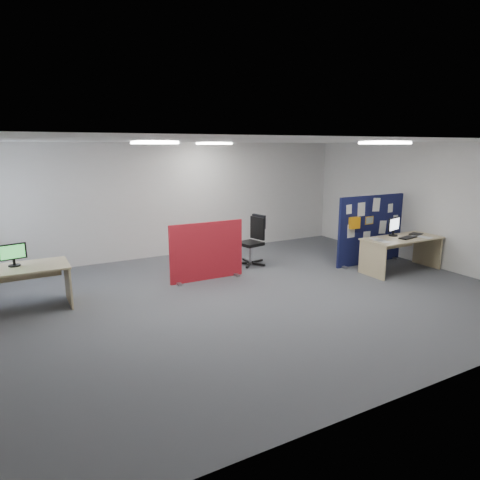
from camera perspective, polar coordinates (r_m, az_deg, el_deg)
name	(u,v)px	position (r m, az deg, el deg)	size (l,w,h in m)	color
floor	(251,296)	(7.71, 1.44, -7.44)	(9.00, 9.00, 0.00)	#53555A
ceiling	(252,141)	(7.25, 1.56, 13.06)	(9.00, 7.00, 0.02)	white
wall_back	(178,200)	(10.50, -8.24, 5.36)	(9.00, 0.02, 2.70)	silver
wall_front	(424,273)	(4.76, 23.38, -4.10)	(9.00, 0.02, 2.70)	silver
wall_right	(426,204)	(10.37, 23.57, 4.37)	(0.02, 7.00, 2.70)	silver
ceiling_lights	(249,143)	(7.99, 1.19, 12.79)	(4.10, 4.10, 0.04)	white
navy_divider	(370,230)	(10.06, 16.96, 1.34)	(1.88, 0.30, 1.55)	#0E1436
main_desk	(400,245)	(9.69, 20.55, -0.64)	(1.74, 0.77, 0.73)	tan
monitor_main	(394,226)	(9.71, 19.84, 1.81)	(0.45, 0.19, 0.40)	black
keyboard	(408,238)	(9.62, 21.48, 0.31)	(0.45, 0.18, 0.03)	black
mouse	(413,236)	(9.78, 22.06, 0.46)	(0.10, 0.06, 0.03)	gray
paper_tray	(416,234)	(10.11, 22.42, 0.76)	(0.28, 0.22, 0.01)	black
red_divider	(207,252)	(8.49, -4.44, -1.58)	(1.55, 0.30, 1.16)	#A61518
second_desk	(14,278)	(7.77, -27.92, -4.48)	(1.65, 0.82, 0.73)	tan
monitor_second	(13,254)	(7.74, -28.00, -1.64)	(0.40, 0.18, 0.37)	black
office_chair	(254,237)	(9.59, 1.86, 0.41)	(0.72, 0.71, 1.09)	black
desk_papers	(395,239)	(9.42, 19.95, 0.11)	(1.31, 0.67, 0.00)	white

